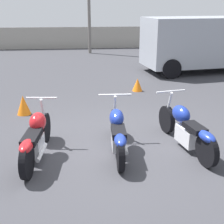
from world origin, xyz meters
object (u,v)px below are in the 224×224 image
object	(u,v)px
parked_van	(212,41)
traffic_cone_far	(137,85)
traffic_cone_near	(23,105)
motorcycle_slot_2	(186,128)
motorcycle_slot_0	(36,138)
motorcycle_slot_1	(117,132)

from	to	relation	value
parked_van	traffic_cone_far	bearing A→B (deg)	-60.18
traffic_cone_near	motorcycle_slot_2	bearing A→B (deg)	-33.80
motorcycle_slot_2	traffic_cone_far	distance (m)	4.03
motorcycle_slot_2	traffic_cone_near	bearing A→B (deg)	135.65
motorcycle_slot_0	motorcycle_slot_2	world-z (taller)	motorcycle_slot_0
motorcycle_slot_0	parked_van	size ratio (longest dim) A/B	0.35
motorcycle_slot_2	traffic_cone_near	size ratio (longest dim) A/B	4.34
motorcycle_slot_0	traffic_cone_far	world-z (taller)	motorcycle_slot_0
parked_van	traffic_cone_far	size ratio (longest dim) A/B	14.11
motorcycle_slot_2	motorcycle_slot_0	bearing A→B (deg)	172.57
motorcycle_slot_0	traffic_cone_near	world-z (taller)	motorcycle_slot_0
motorcycle_slot_1	traffic_cone_far	size ratio (longest dim) A/B	4.94
motorcycle_slot_2	traffic_cone_near	world-z (taller)	motorcycle_slot_2
traffic_cone_far	motorcycle_slot_0	bearing A→B (deg)	-121.26
motorcycle_slot_0	traffic_cone_far	size ratio (longest dim) A/B	4.94
motorcycle_slot_1	traffic_cone_near	xyz separation A→B (m)	(-2.03, 2.27, -0.16)
parked_van	traffic_cone_near	xyz separation A→B (m)	(-6.53, -4.46, -0.91)
motorcycle_slot_0	parked_van	xyz separation A→B (m)	(5.93, 6.82, 0.75)
parked_van	traffic_cone_near	distance (m)	7.96
motorcycle_slot_1	traffic_cone_near	bearing A→B (deg)	134.18
parked_van	traffic_cone_far	distance (m)	4.41
traffic_cone_near	motorcycle_slot_0	bearing A→B (deg)	-75.63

